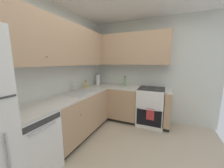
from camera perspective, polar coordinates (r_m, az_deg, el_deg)
name	(u,v)px	position (r m, az deg, el deg)	size (l,w,h in m)	color
ground_plane	(129,167)	(2.29, 7.70, -32.77)	(3.57, 3.03, 0.02)	#BCAD93
wall_back	(48,75)	(2.57, -26.77, 3.46)	(3.67, 0.05, 2.60)	silver
wall_right	(149,71)	(3.48, 16.40, 5.47)	(0.05, 3.13, 2.60)	silver
dishwasher	(29,145)	(2.20, -33.14, -21.86)	(0.60, 0.63, 0.87)	white
lower_cabinets_back	(79,115)	(2.85, -14.49, -13.21)	(1.54, 0.62, 0.87)	tan
countertop_back	(78,94)	(2.70, -14.88, -4.46)	(2.74, 0.60, 0.04)	beige
lower_cabinets_right	(131,105)	(3.40, 8.60, -9.14)	(0.62, 1.47, 0.87)	tan
countertop_right	(132,88)	(3.29, 8.79, -1.75)	(0.60, 1.47, 0.03)	beige
oven_range	(151,106)	(3.33, 16.99, -9.51)	(0.68, 0.62, 1.05)	white
upper_cabinets_back	(64,44)	(2.62, -20.61, 16.28)	(2.42, 0.34, 0.77)	tan
upper_cabinets_right	(129,49)	(3.41, 7.54, 15.13)	(0.32, 2.00, 0.77)	tan
sink	(83,94)	(2.77, -12.99, -4.50)	(0.69, 0.40, 0.10)	#B7B7BC
faucet	(75,86)	(2.87, -16.42, -0.68)	(0.07, 0.16, 0.22)	silver
soap_bottle	(86,85)	(3.21, -11.60, -0.33)	(0.05, 0.05, 0.19)	gold
paper_towel_roll	(98,80)	(3.65, -6.34, 1.98)	(0.11, 0.11, 0.34)	white
oil_bottle	(125,82)	(3.31, 5.79, 1.00)	(0.06, 0.06, 0.28)	#729E66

